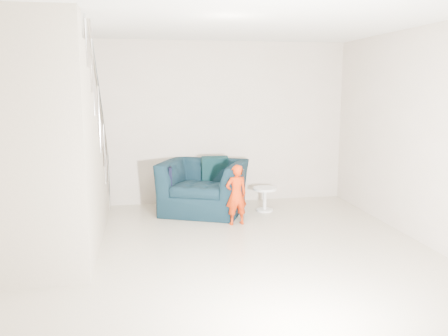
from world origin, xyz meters
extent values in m
plane|color=tan|center=(0.00, 0.00, 0.00)|extent=(5.50, 5.50, 0.00)
plane|color=silver|center=(0.00, 0.00, 2.70)|extent=(5.50, 5.50, 0.00)
plane|color=#AD9F8D|center=(0.00, 2.75, 1.35)|extent=(5.00, 0.00, 5.00)
plane|color=#AD9F8D|center=(0.00, -2.75, 1.35)|extent=(5.00, 0.00, 5.00)
plane|color=#AD9F8D|center=(2.50, 0.00, 1.35)|extent=(0.00, 5.50, 5.50)
imported|color=black|center=(-0.02, 2.08, 0.40)|extent=(1.57, 1.49, 0.81)
imported|color=#AD1805|center=(0.35, 1.33, 0.44)|extent=(0.35, 0.26, 0.87)
cylinder|color=silver|center=(0.94, 1.98, 0.36)|extent=(0.38, 0.38, 0.04)
cylinder|color=silver|center=(0.94, 1.98, 0.17)|extent=(0.06, 0.06, 0.34)
cylinder|color=silver|center=(0.94, 1.98, 0.01)|extent=(0.27, 0.27, 0.03)
cube|color=#ADA089|center=(-2.00, 2.35, 0.14)|extent=(1.00, 0.30, 0.27)
cube|color=#ADA089|center=(-2.00, 2.05, 0.27)|extent=(1.00, 0.30, 0.54)
cube|color=#ADA089|center=(-2.00, 1.75, 0.41)|extent=(1.00, 0.30, 0.81)
cube|color=#ADA089|center=(-2.00, 1.45, 0.54)|extent=(1.00, 0.30, 1.08)
cube|color=#ADA089|center=(-2.00, 1.15, 0.68)|extent=(1.00, 0.30, 1.35)
cube|color=#ADA089|center=(-2.00, 0.85, 0.81)|extent=(1.00, 0.30, 1.62)
cube|color=#ADA089|center=(-2.00, 0.55, 0.95)|extent=(1.00, 0.30, 1.89)
cube|color=#ADA089|center=(-2.00, 0.25, 1.08)|extent=(1.00, 0.30, 2.16)
cube|color=#ADA089|center=(-2.00, -0.05, 1.22)|extent=(1.00, 0.30, 2.43)
cube|color=#ADA089|center=(-2.00, -0.35, 1.35)|extent=(1.00, 0.30, 2.70)
cylinder|color=silver|center=(-1.50, 1.00, 2.25)|extent=(0.04, 3.03, 2.73)
cylinder|color=silver|center=(-1.50, 2.50, 0.50)|extent=(0.04, 0.04, 1.00)
cube|color=black|center=(0.20, 2.34, 0.64)|extent=(0.42, 0.20, 0.42)
cube|color=black|center=(-0.55, 2.06, 0.51)|extent=(0.05, 0.46, 0.51)
cube|color=black|center=(0.44, 1.27, 0.76)|extent=(0.03, 0.05, 0.10)
camera|label=1|loc=(-0.95, -5.13, 1.95)|focal=38.00mm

